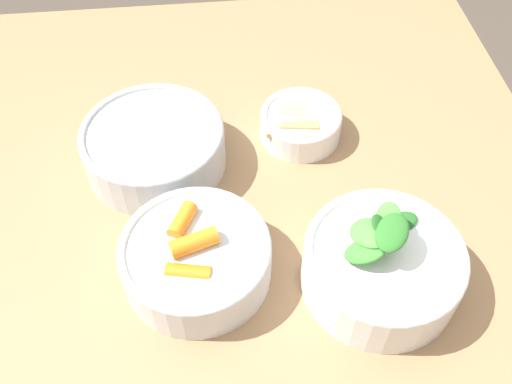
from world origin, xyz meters
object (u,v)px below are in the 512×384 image
object	(u,v)px
bowl_greens	(382,265)
bowl_cookies	(300,123)
bowl_carrots	(196,258)
bowl_beans_hotdog	(155,148)

from	to	relation	value
bowl_greens	bowl_cookies	bearing A→B (deg)	11.84
bowl_carrots	bowl_greens	distance (m)	0.21
bowl_cookies	bowl_beans_hotdog	bearing A→B (deg)	99.20
bowl_beans_hotdog	bowl_cookies	world-z (taller)	bowl_beans_hotdog
bowl_greens	bowl_cookies	size ratio (longest dim) A/B	1.56
bowl_greens	bowl_carrots	bearing A→B (deg)	80.54
bowl_beans_hotdog	bowl_cookies	size ratio (longest dim) A/B	1.65
bowl_cookies	bowl_greens	bearing A→B (deg)	-168.16
bowl_carrots	bowl_greens	xyz separation A→B (m)	(-0.03, -0.20, 0.00)
bowl_carrots	bowl_beans_hotdog	xyz separation A→B (m)	(0.18, 0.05, -0.00)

